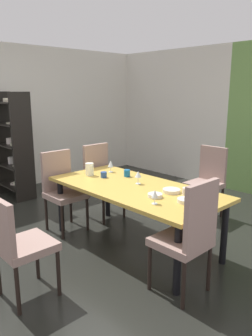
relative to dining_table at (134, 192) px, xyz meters
name	(u,v)px	position (x,y,z in m)	size (l,w,h in m)	color
ground_plane	(93,235)	(-0.56, -0.18, -0.66)	(5.39, 6.31, 0.02)	black
back_panel_interior	(170,114)	(-1.89, 2.92, 0.64)	(2.73, 0.10, 2.58)	silver
dining_table	(134,192)	(0.00, 0.00, 0.00)	(2.07, 0.98, 0.73)	gold
chair_left_near	(62,187)	(-1.00, -0.33, -0.08)	(0.44, 0.44, 1.03)	gray
chair_head_far	(208,178)	(0.04, 1.44, -0.09)	(0.44, 0.45, 1.01)	gray
chair_right_near	(189,234)	(1.00, -0.33, -0.07)	(0.44, 0.44, 1.07)	gray
chair_left_far	(101,177)	(-1.00, 0.33, -0.08)	(0.44, 0.44, 1.04)	gray
chair_head_near	(17,241)	(0.04, -1.43, -0.11)	(0.44, 0.44, 0.95)	gray
display_shelf	(13,145)	(-2.73, -0.16, 0.24)	(0.76, 0.35, 1.76)	black
wine_glass_west	(138,175)	(-0.04, 0.11, 0.18)	(0.08, 0.08, 0.15)	silver
wine_glass_near_shelf	(155,194)	(0.55, -0.27, 0.17)	(0.06, 0.06, 0.14)	silver
wine_glass_north	(111,164)	(-0.69, 0.24, 0.18)	(0.07, 0.07, 0.16)	silver
serving_bowl_rear	(186,200)	(0.73, -0.01, 0.09)	(0.18, 0.18, 0.04)	beige
serving_bowl_center	(155,195)	(0.42, -0.12, 0.09)	(0.15, 0.15, 0.04)	silver
serving_bowl_east	(171,191)	(0.43, 0.13, 0.09)	(0.19, 0.19, 0.04)	beige
cup_south	(127,173)	(-0.37, 0.24, 0.12)	(0.08, 0.08, 0.09)	#135C9A
cup_right	(186,191)	(0.58, 0.18, 0.11)	(0.08, 0.08, 0.07)	silver
cup_corner	(104,175)	(-0.54, 0.00, 0.11)	(0.08, 0.08, 0.07)	navy
pitcher_near_window	(90,169)	(-0.75, -0.06, 0.15)	(0.12, 0.11, 0.16)	white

